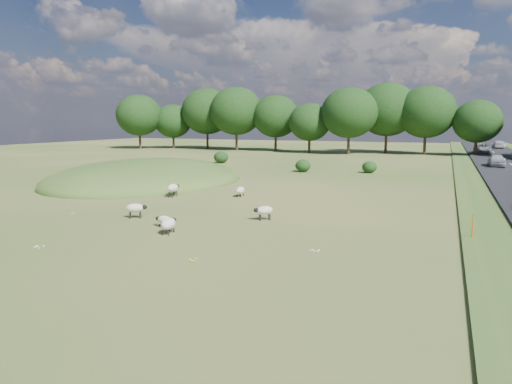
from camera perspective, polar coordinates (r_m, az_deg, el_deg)
ground at (r=43.95m, az=5.63°, el=1.82°), size 160.00×160.00×0.00m
mound at (r=42.17m, az=-13.50°, el=1.32°), size 16.00×20.00×4.00m
treeline at (r=78.40m, az=12.68°, el=9.53°), size 96.28×14.66×11.70m
shrubs at (r=53.04m, az=2.48°, el=3.81°), size 21.13×7.63×1.52m
marker_post at (r=22.91m, az=25.45°, el=-3.96°), size 0.06×0.06×1.20m
sheep_0 at (r=32.90m, az=-10.32°, el=0.51°), size 0.57×1.28×0.94m
sheep_1 at (r=22.27m, az=-10.86°, el=-3.91°), size 0.74×1.36×0.76m
sheep_2 at (r=24.76m, az=1.03°, el=-2.30°), size 1.06×0.95×0.79m
sheep_3 at (r=26.13m, az=-14.82°, el=-1.94°), size 1.18×0.90×0.83m
sheep_4 at (r=32.55m, az=-2.00°, el=0.20°), size 0.66×1.26×0.71m
sheep_5 at (r=23.68m, az=-11.42°, el=-3.44°), size 1.05×0.56×0.59m
car_4 at (r=83.07m, az=26.42°, el=4.92°), size 2.46×5.34×1.48m
car_5 at (r=98.97m, az=28.06°, el=5.27°), size 1.99×4.88×1.42m
car_7 at (r=58.87m, az=27.86°, el=3.56°), size 1.68×4.18×1.42m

